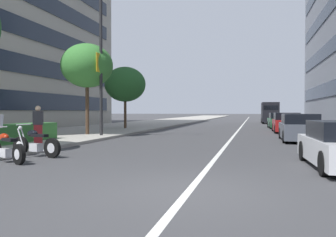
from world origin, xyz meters
name	(u,v)px	position (x,y,z in m)	size (l,w,h in m)	color
ground_plane	(189,190)	(0.00, 0.00, 0.00)	(400.00, 400.00, 0.00)	#3A3A3D
sidewalk_right_plaza	(140,125)	(30.00, 10.95, 0.07)	(160.00, 8.70, 0.15)	#A39E93
lane_centre_stripe	(243,125)	(35.00, 0.00, 0.00)	(110.00, 0.16, 0.01)	silver
motorcycle_under_tarp	(6,148)	(2.47, 6.20, 0.43)	(1.09, 1.98, 1.47)	black
motorcycle_by_sign_pole	(36,144)	(3.86, 6.12, 0.43)	(0.78, 2.18, 1.11)	black
car_following_behind	(300,128)	(12.72, -3.58, 0.68)	(4.54, 1.93, 1.43)	#4C515B
car_approaching_light	(286,123)	(20.40, -3.59, 0.69)	(4.36, 1.93, 1.46)	maroon
car_lead_in_lane	(279,121)	(26.70, -3.52, 0.66)	(4.48, 2.01, 1.41)	#236038
delivery_van_ahead	(270,112)	(40.27, -3.24, 1.43)	(5.61, 2.12, 2.69)	black
street_lamp_with_banners	(105,47)	(12.34, 7.25, 5.36)	(1.26, 2.26, 8.92)	#232326
clipped_hedge_bed	(18,133)	(7.24, 9.36, 0.57)	(4.80, 1.10, 0.83)	#337033
street_tree_far_plaza	(87,66)	(12.94, 8.74, 4.36)	(3.17, 3.17, 5.57)	#473323
street_tree_mid_sidewalk	(125,84)	(21.06, 9.34, 3.84)	(3.46, 3.46, 5.17)	#473323
pedestrian_on_plaza	(38,125)	(6.29, 7.66, 0.98)	(0.40, 0.47, 1.66)	maroon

